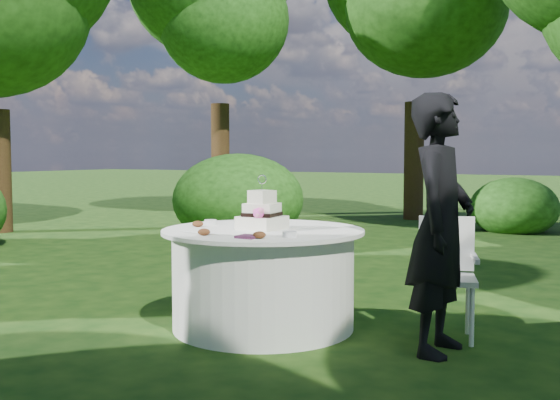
% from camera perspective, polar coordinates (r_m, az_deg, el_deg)
% --- Properties ---
extents(ground, '(80.00, 80.00, 0.00)m').
position_cam_1_polar(ground, '(5.20, -1.47, -11.00)').
color(ground, black).
rests_on(ground, ground).
extents(napkins, '(0.14, 0.14, 0.02)m').
position_cam_1_polar(napkins, '(4.53, -2.80, -3.20)').
color(napkins, '#4E2142').
rests_on(napkins, table).
extents(feather_plume, '(0.48, 0.07, 0.01)m').
position_cam_1_polar(feather_plume, '(4.79, -6.51, -2.86)').
color(feather_plume, white).
rests_on(feather_plume, table).
extents(guest, '(0.42, 0.64, 1.76)m').
position_cam_1_polar(guest, '(4.53, 13.82, -2.04)').
color(guest, black).
rests_on(guest, ground).
extents(table, '(1.56, 1.56, 0.77)m').
position_cam_1_polar(table, '(5.11, -1.47, -6.79)').
color(table, white).
rests_on(table, ground).
extents(cake, '(0.33, 0.34, 0.42)m').
position_cam_1_polar(cake, '(5.04, -1.58, -1.27)').
color(cake, white).
rests_on(cake, table).
extents(chair, '(0.51, 0.51, 0.88)m').
position_cam_1_polar(chair, '(5.00, 14.30, -5.68)').
color(chair, silver).
rests_on(chair, ground).
extents(votives, '(1.06, 0.89, 0.04)m').
position_cam_1_polar(votives, '(5.18, -2.50, -2.16)').
color(votives, silver).
rests_on(votives, table).
extents(petal_cups, '(0.89, 0.51, 0.05)m').
position_cam_1_polar(petal_cups, '(4.80, -5.33, -2.61)').
color(petal_cups, '#562D16').
rests_on(petal_cups, table).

